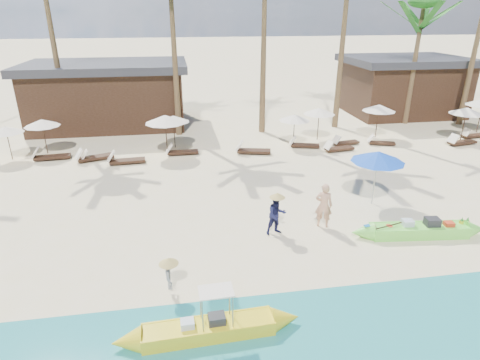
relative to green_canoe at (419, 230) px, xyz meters
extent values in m
plane|color=beige|center=(-4.88, 0.18, -0.24)|extent=(240.00, 240.00, 0.00)
cube|color=tan|center=(-4.88, -4.82, -0.23)|extent=(240.00, 4.50, 0.01)
cube|color=#6BE144|center=(0.00, 0.00, -0.03)|extent=(3.50, 1.08, 0.41)
cube|color=white|center=(0.00, 0.00, -0.01)|extent=(3.01, 0.83, 0.19)
cube|color=#262628|center=(0.43, -0.05, 0.27)|extent=(0.53, 0.43, 0.38)
cube|color=silver|center=(-0.43, 0.10, 0.24)|extent=(0.41, 0.36, 0.30)
cube|color=red|center=(1.02, -0.16, 0.20)|extent=(0.35, 0.31, 0.24)
cylinder|color=red|center=(-1.08, 0.17, 0.13)|extent=(0.24, 0.24, 0.10)
cylinder|color=#262628|center=(-1.36, 0.09, 0.13)|extent=(0.22, 0.22, 0.09)
sphere|color=tan|center=(-1.68, 0.18, 0.18)|extent=(0.20, 0.20, 0.20)
cylinder|color=yellow|center=(1.58, -0.08, 0.18)|extent=(0.15, 0.15, 0.20)
cylinder|color=yellow|center=(1.79, -0.10, 0.18)|extent=(0.15, 0.15, 0.20)
cube|color=yellow|center=(-7.89, -3.63, -0.04)|extent=(3.30, 0.81, 0.39)
cube|color=white|center=(-7.89, -3.63, -0.02)|extent=(2.84, 0.60, 0.18)
cube|color=#262628|center=(-7.68, -3.62, 0.22)|extent=(0.43, 0.35, 0.31)
cube|color=silver|center=(-8.41, -3.65, 0.20)|extent=(0.34, 0.30, 0.27)
cube|color=#F1E2CC|center=(-7.68, -3.62, 1.11)|extent=(0.85, 0.60, 0.03)
imported|color=tan|center=(-3.18, 1.24, 0.63)|extent=(0.74, 0.61, 1.74)
imported|color=#16183D|center=(-5.03, 0.99, 0.52)|extent=(0.83, 0.70, 1.51)
imported|color=gray|center=(-8.82, -1.80, 0.39)|extent=(0.36, 0.59, 0.89)
cylinder|color=#99999E|center=(-0.44, 2.74, 0.89)|extent=(0.05, 0.05, 2.25)
cone|color=blue|center=(-0.44, 2.74, 1.86)|extent=(2.15, 2.15, 0.44)
cylinder|color=#362116|center=(-17.37, 11.04, 0.66)|extent=(0.04, 0.04, 1.79)
cone|color=#F1E2CC|center=(-17.37, 11.04, 1.43)|extent=(1.79, 1.79, 0.36)
cylinder|color=#362116|center=(-15.74, 11.77, 0.72)|extent=(0.05, 0.05, 1.92)
cone|color=#F1E2CC|center=(-15.74, 11.77, 1.55)|extent=(1.92, 1.92, 0.38)
cube|color=#362116|center=(-15.16, 10.61, -0.07)|extent=(1.88, 0.76, 0.13)
cube|color=#F1E2CC|center=(-15.97, 10.54, 0.25)|extent=(0.46, 0.63, 0.54)
cube|color=#362116|center=(-12.82, 10.14, -0.07)|extent=(1.94, 1.16, 0.13)
cube|color=#F1E2CC|center=(-13.60, 9.87, 0.25)|extent=(0.58, 0.70, 0.54)
cylinder|color=#362116|center=(-8.98, 10.43, 0.87)|extent=(0.06, 0.06, 2.21)
cone|color=#F1E2CC|center=(-8.98, 10.43, 1.82)|extent=(2.21, 2.21, 0.44)
cube|color=#362116|center=(-12.67, 10.17, -0.10)|extent=(1.65, 0.88, 0.11)
cube|color=#F1E2CC|center=(-13.34, 10.00, 0.18)|extent=(0.47, 0.58, 0.46)
cube|color=#362116|center=(-11.07, 9.32, -0.07)|extent=(1.86, 0.71, 0.13)
cube|color=#F1E2CC|center=(-11.87, 9.26, 0.25)|extent=(0.45, 0.62, 0.53)
cylinder|color=#362116|center=(-8.53, 11.69, 0.70)|extent=(0.05, 0.05, 1.87)
cone|color=#F1E2CC|center=(-8.53, 11.69, 1.50)|extent=(1.87, 1.87, 0.37)
cube|color=#362116|center=(-8.11, 10.30, -0.09)|extent=(1.70, 0.58, 0.12)
cube|color=#F1E2CC|center=(-8.85, 10.29, 0.21)|extent=(0.39, 0.55, 0.49)
cylinder|color=#362116|center=(-1.48, 10.94, 0.68)|extent=(0.05, 0.05, 1.84)
cone|color=#F1E2CC|center=(-1.48, 10.94, 1.47)|extent=(1.84, 1.84, 0.37)
cube|color=#362116|center=(-4.12, 9.82, -0.07)|extent=(1.96, 1.01, 0.13)
cube|color=#F1E2CC|center=(-4.92, 10.00, 0.26)|extent=(0.55, 0.68, 0.55)
cube|color=#362116|center=(-0.92, 10.41, -0.09)|extent=(1.75, 0.95, 0.12)
cube|color=#F1E2CC|center=(-1.63, 10.60, 0.21)|extent=(0.50, 0.62, 0.49)
cylinder|color=#362116|center=(0.35, 11.86, 0.74)|extent=(0.05, 0.05, 1.95)
cone|color=#F1E2CC|center=(0.35, 11.86, 1.58)|extent=(1.95, 1.95, 0.39)
cube|color=#362116|center=(0.86, 9.49, -0.09)|extent=(1.75, 0.80, 0.12)
cube|color=#F1E2CC|center=(0.12, 9.38, 0.21)|extent=(0.46, 0.60, 0.49)
cube|color=#362116|center=(1.70, 10.52, -0.09)|extent=(1.67, 0.81, 0.11)
cube|color=#F1E2CC|center=(1.00, 10.39, 0.19)|extent=(0.45, 0.58, 0.47)
cylinder|color=#362116|center=(4.20, 11.74, 0.79)|extent=(0.05, 0.05, 2.05)
cone|color=#F1E2CC|center=(4.20, 11.74, 1.67)|extent=(2.05, 2.05, 0.41)
cube|color=#362116|center=(3.83, 10.16, -0.10)|extent=(1.61, 0.97, 0.11)
cube|color=#F1E2CC|center=(3.19, 10.38, 0.17)|extent=(0.49, 0.58, 0.45)
cylinder|color=#362116|center=(9.21, 10.30, 0.77)|extent=(0.05, 0.05, 2.01)
cone|color=#F1E2CC|center=(9.21, 10.30, 1.63)|extent=(2.01, 2.01, 0.40)
cube|color=#362116|center=(8.66, 9.42, -0.08)|extent=(1.84, 0.86, 0.12)
cube|color=#F1E2CC|center=(7.89, 9.29, 0.23)|extent=(0.49, 0.63, 0.52)
cube|color=#362116|center=(10.41, 10.64, -0.09)|extent=(1.67, 0.70, 0.11)
cube|color=#F1E2CC|center=(9.70, 10.56, 0.19)|extent=(0.42, 0.56, 0.47)
cylinder|color=#362116|center=(11.47, 11.76, 0.85)|extent=(0.05, 0.05, 2.17)
cone|color=brown|center=(-15.32, 15.26, 5.21)|extent=(0.40, 0.40, 10.89)
cone|color=brown|center=(-8.24, 14.45, 4.80)|extent=(0.40, 0.40, 10.08)
cone|color=brown|center=(-2.73, 14.19, 5.39)|extent=(0.40, 0.40, 11.26)
cone|color=brown|center=(2.57, 14.56, 6.34)|extent=(0.40, 0.40, 13.16)
cone|color=brown|center=(7.96, 14.70, 3.80)|extent=(0.40, 0.40, 8.07)
ellipsoid|color=#205F17|center=(7.96, 14.70, 7.84)|extent=(2.08, 2.08, 0.88)
cone|color=brown|center=(11.69, 13.86, 5.08)|extent=(0.40, 0.40, 10.64)
cube|color=#362116|center=(-12.88, 17.68, 1.66)|extent=(10.00, 6.00, 3.80)
cube|color=#2D2D33|center=(-12.88, 17.68, 3.81)|extent=(10.80, 6.60, 0.50)
cube|color=#362116|center=(9.12, 17.68, 1.66)|extent=(8.00, 6.00, 3.80)
cube|color=#2D2D33|center=(9.12, 17.68, 3.81)|extent=(8.80, 6.60, 0.50)
camera|label=1|loc=(-8.36, -11.36, 7.26)|focal=30.00mm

